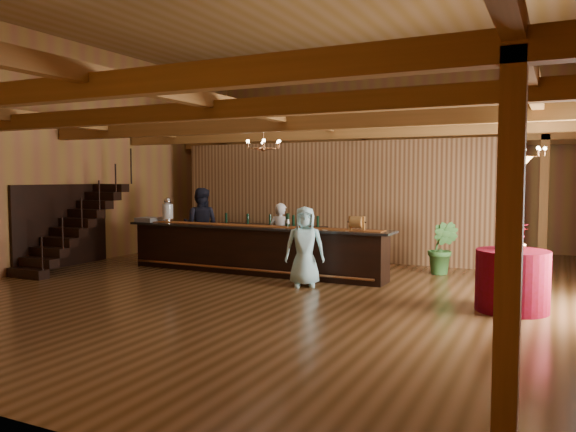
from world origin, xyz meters
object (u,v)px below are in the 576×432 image
at_px(beverage_dispenser, 168,210).
at_px(raffle_drum, 357,222).
at_px(backbar_shelf, 270,241).
at_px(bartender, 281,236).
at_px(tasting_bar, 253,249).
at_px(floor_plant, 443,248).
at_px(pendant_lamp, 516,163).
at_px(staff_second, 201,225).
at_px(chandelier_right, 523,152).
at_px(chandelier_left, 263,144).
at_px(round_table, 512,281).
at_px(guest, 305,247).

relative_size(beverage_dispenser, raffle_drum, 1.76).
xyz_separation_m(backbar_shelf, bartender, (1.07, -1.50, 0.34)).
bearing_deg(tasting_bar, bartender, 72.11).
height_order(beverage_dispenser, floor_plant, beverage_dispenser).
relative_size(pendant_lamp, floor_plant, 0.75).
height_order(backbar_shelf, staff_second, staff_second).
xyz_separation_m(tasting_bar, backbar_shelf, (-0.80, 2.33, -0.10)).
bearing_deg(chandelier_right, bartender, -179.56).
xyz_separation_m(tasting_bar, chandelier_left, (0.42, -0.29, 2.33)).
bearing_deg(chandelier_left, chandelier_right, 12.85).
bearing_deg(pendant_lamp, backbar_shelf, 150.35).
distance_m(round_table, bartender, 5.69).
relative_size(guest, floor_plant, 1.33).
relative_size(pendant_lamp, guest, 0.56).
height_order(round_table, pendant_lamp, pendant_lamp).
bearing_deg(guest, raffle_drum, 21.35).
bearing_deg(raffle_drum, chandelier_right, 17.02).
height_order(backbar_shelf, chandelier_left, chandelier_left).
distance_m(pendant_lamp, floor_plant, 3.84).
bearing_deg(chandelier_right, floor_plant, 153.92).
height_order(backbar_shelf, pendant_lamp, pendant_lamp).
bearing_deg(backbar_shelf, chandelier_left, -63.76).
height_order(tasting_bar, chandelier_left, chandelier_left).
distance_m(backbar_shelf, floor_plant, 4.73).
bearing_deg(floor_plant, pendant_lamp, -60.67).
bearing_deg(tasting_bar, staff_second, 157.87).
height_order(beverage_dispenser, chandelier_left, chandelier_left).
distance_m(beverage_dispenser, staff_second, 0.97).
xyz_separation_m(round_table, staff_second, (-7.55, 2.11, 0.45)).
height_order(guest, floor_plant, guest).
distance_m(beverage_dispenser, chandelier_left, 3.26).
bearing_deg(pendant_lamp, chandelier_right, 90.31).
relative_size(round_table, chandelier_right, 1.44).
height_order(chandelier_right, bartender, chandelier_right).
bearing_deg(tasting_bar, beverage_dispenser, 178.76).
height_order(beverage_dispenser, round_table, beverage_dispenser).
distance_m(backbar_shelf, chandelier_left, 3.78).
relative_size(backbar_shelf, bartender, 2.03).
bearing_deg(raffle_drum, bartender, 157.82).
distance_m(backbar_shelf, round_table, 7.30).
bearing_deg(floor_plant, raffle_drum, -128.90).
height_order(raffle_drum, floor_plant, raffle_drum).
relative_size(round_table, staff_second, 0.61).
relative_size(chandelier_left, chandelier_right, 1.00).
bearing_deg(floor_plant, bartender, -166.76).
bearing_deg(pendant_lamp, chandelier_left, 169.10).
bearing_deg(guest, round_table, -30.08).
distance_m(backbar_shelf, chandelier_right, 6.87).
distance_m(chandelier_left, guest, 2.50).
bearing_deg(staff_second, floor_plant, 170.89).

